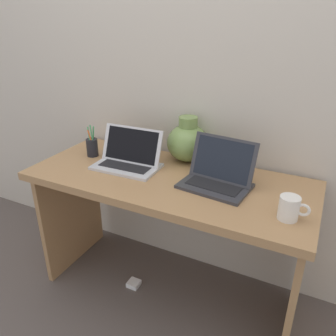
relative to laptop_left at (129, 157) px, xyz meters
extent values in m
plane|color=#564C47|center=(0.25, -0.03, -0.80)|extent=(6.00, 6.00, 0.00)
cube|color=beige|center=(0.25, 0.32, 0.40)|extent=(4.40, 0.04, 2.40)
cube|color=#AD7F51|center=(0.25, -0.03, -0.07)|extent=(1.44, 0.61, 0.04)
cube|color=#AD7F51|center=(-0.43, -0.03, -0.45)|extent=(0.03, 0.52, 0.71)
cube|color=#AD7F51|center=(0.93, -0.03, -0.45)|extent=(0.03, 0.52, 0.71)
cube|color=silver|center=(0.00, -0.03, -0.05)|extent=(0.35, 0.22, 0.01)
cube|color=black|center=(0.00, -0.03, -0.04)|extent=(0.28, 0.14, 0.00)
cube|color=silver|center=(0.00, 0.04, 0.05)|extent=(0.35, 0.09, 0.19)
cube|color=black|center=(0.00, 0.04, 0.05)|extent=(0.31, 0.08, 0.17)
cube|color=#333338|center=(0.50, -0.03, -0.05)|extent=(0.34, 0.26, 0.01)
cube|color=black|center=(0.50, -0.03, -0.04)|extent=(0.27, 0.16, 0.00)
cube|color=#333338|center=(0.51, 0.04, 0.06)|extent=(0.32, 0.11, 0.21)
cube|color=black|center=(0.51, 0.04, 0.06)|extent=(0.29, 0.10, 0.18)
ellipsoid|color=#75934C|center=(0.25, 0.22, 0.05)|extent=(0.23, 0.23, 0.20)
cylinder|color=#75934C|center=(0.25, 0.22, 0.17)|extent=(0.10, 0.10, 0.06)
cylinder|color=white|center=(0.85, -0.15, 0.00)|extent=(0.08, 0.08, 0.10)
torus|color=white|center=(0.90, -0.15, 0.00)|extent=(0.06, 0.01, 0.06)
cylinder|color=black|center=(-0.27, 0.03, 0.00)|extent=(0.07, 0.07, 0.10)
cylinder|color=#4CA566|center=(-0.26, 0.04, 0.05)|extent=(0.03, 0.02, 0.15)
cylinder|color=#4CA566|center=(-0.27, 0.02, 0.05)|extent=(0.02, 0.01, 0.15)
cylinder|color=orange|center=(-0.26, 0.02, 0.04)|extent=(0.03, 0.02, 0.13)
cylinder|color=#4CA566|center=(-0.25, 0.02, 0.06)|extent=(0.01, 0.02, 0.16)
cube|color=white|center=(0.05, -0.09, -0.79)|extent=(0.07, 0.07, 0.03)
camera|label=1|loc=(0.93, -1.39, 0.70)|focal=35.88mm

